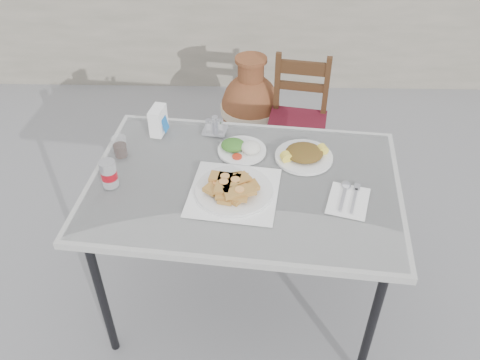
{
  "coord_description": "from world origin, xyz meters",
  "views": [
    {
      "loc": [
        -0.12,
        -1.66,
        2.26
      ],
      "look_at": [
        -0.16,
        0.1,
        0.8
      ],
      "focal_mm": 38.0,
      "sensor_mm": 36.0,
      "label": 1
    }
  ],
  "objects_px": {
    "soda_can": "(109,174)",
    "napkin_holder": "(158,121)",
    "salad_chopped_plate": "(304,154)",
    "cafe_table": "(244,191)",
    "condiment_caddy": "(215,127)",
    "salad_rice_plate": "(241,148)",
    "pide_plate": "(234,186)",
    "chair": "(297,121)",
    "terracotta_urn": "(250,109)",
    "cola_glass": "(120,148)"
  },
  "relations": [
    {
      "from": "salad_rice_plate",
      "to": "terracotta_urn",
      "type": "relative_size",
      "value": 0.31
    },
    {
      "from": "soda_can",
      "to": "cola_glass",
      "type": "bearing_deg",
      "value": 89.83
    },
    {
      "from": "napkin_holder",
      "to": "salad_chopped_plate",
      "type": "bearing_deg",
      "value": -4.03
    },
    {
      "from": "cola_glass",
      "to": "salad_chopped_plate",
      "type": "bearing_deg",
      "value": -0.15
    },
    {
      "from": "terracotta_urn",
      "to": "salad_rice_plate",
      "type": "bearing_deg",
      "value": -91.89
    },
    {
      "from": "salad_rice_plate",
      "to": "salad_chopped_plate",
      "type": "distance_m",
      "value": 0.29
    },
    {
      "from": "salad_chopped_plate",
      "to": "condiment_caddy",
      "type": "xyz_separation_m",
      "value": [
        -0.43,
        0.21,
        0.01
      ]
    },
    {
      "from": "cafe_table",
      "to": "pide_plate",
      "type": "distance_m",
      "value": 0.13
    },
    {
      "from": "pide_plate",
      "to": "terracotta_urn",
      "type": "height_order",
      "value": "pide_plate"
    },
    {
      "from": "condiment_caddy",
      "to": "salad_rice_plate",
      "type": "bearing_deg",
      "value": -49.89
    },
    {
      "from": "cafe_table",
      "to": "chair",
      "type": "relative_size",
      "value": 1.73
    },
    {
      "from": "chair",
      "to": "cola_glass",
      "type": "bearing_deg",
      "value": -124.62
    },
    {
      "from": "pide_plate",
      "to": "salad_rice_plate",
      "type": "xyz_separation_m",
      "value": [
        0.03,
        0.3,
        -0.01
      ]
    },
    {
      "from": "salad_rice_plate",
      "to": "cola_glass",
      "type": "height_order",
      "value": "cola_glass"
    },
    {
      "from": "salad_chopped_plate",
      "to": "condiment_caddy",
      "type": "bearing_deg",
      "value": 154.18
    },
    {
      "from": "napkin_holder",
      "to": "salad_rice_plate",
      "type": "bearing_deg",
      "value": -8.58
    },
    {
      "from": "salad_chopped_plate",
      "to": "cafe_table",
      "type": "bearing_deg",
      "value": -148.19
    },
    {
      "from": "pide_plate",
      "to": "condiment_caddy",
      "type": "bearing_deg",
      "value": 103.51
    },
    {
      "from": "soda_can",
      "to": "pide_plate",
      "type": "bearing_deg",
      "value": -3.86
    },
    {
      "from": "soda_can",
      "to": "chair",
      "type": "relative_size",
      "value": 0.15
    },
    {
      "from": "pide_plate",
      "to": "terracotta_urn",
      "type": "xyz_separation_m",
      "value": [
        0.06,
        1.47,
        -0.53
      ]
    },
    {
      "from": "chair",
      "to": "terracotta_urn",
      "type": "xyz_separation_m",
      "value": [
        -0.31,
        0.29,
        -0.09
      ]
    },
    {
      "from": "cola_glass",
      "to": "pide_plate",
      "type": "bearing_deg",
      "value": -25.21
    },
    {
      "from": "salad_rice_plate",
      "to": "soda_can",
      "type": "distance_m",
      "value": 0.62
    },
    {
      "from": "pide_plate",
      "to": "chair",
      "type": "bearing_deg",
      "value": 72.41
    },
    {
      "from": "pide_plate",
      "to": "salad_chopped_plate",
      "type": "bearing_deg",
      "value": 38.23
    },
    {
      "from": "napkin_holder",
      "to": "pide_plate",
      "type": "bearing_deg",
      "value": -37.63
    },
    {
      "from": "salad_rice_plate",
      "to": "condiment_caddy",
      "type": "distance_m",
      "value": 0.21
    },
    {
      "from": "chair",
      "to": "pide_plate",
      "type": "bearing_deg",
      "value": -97.88
    },
    {
      "from": "salad_rice_plate",
      "to": "cafe_table",
      "type": "bearing_deg",
      "value": -85.6
    },
    {
      "from": "soda_can",
      "to": "napkin_holder",
      "type": "xyz_separation_m",
      "value": [
        0.15,
        0.41,
        0.01
      ]
    },
    {
      "from": "chair",
      "to": "terracotta_urn",
      "type": "bearing_deg",
      "value": 146.77
    },
    {
      "from": "salad_rice_plate",
      "to": "soda_can",
      "type": "bearing_deg",
      "value": -155.19
    },
    {
      "from": "pide_plate",
      "to": "soda_can",
      "type": "distance_m",
      "value": 0.54
    },
    {
      "from": "salad_rice_plate",
      "to": "cola_glass",
      "type": "xyz_separation_m",
      "value": [
        -0.56,
        -0.04,
        0.02
      ]
    },
    {
      "from": "cafe_table",
      "to": "napkin_holder",
      "type": "height_order",
      "value": "napkin_holder"
    },
    {
      "from": "pide_plate",
      "to": "terracotta_urn",
      "type": "bearing_deg",
      "value": 87.49
    },
    {
      "from": "chair",
      "to": "terracotta_urn",
      "type": "relative_size",
      "value": 1.14
    },
    {
      "from": "salad_rice_plate",
      "to": "condiment_caddy",
      "type": "bearing_deg",
      "value": 130.11
    },
    {
      "from": "condiment_caddy",
      "to": "chair",
      "type": "height_order",
      "value": "condiment_caddy"
    },
    {
      "from": "soda_can",
      "to": "napkin_holder",
      "type": "distance_m",
      "value": 0.44
    },
    {
      "from": "cafe_table",
      "to": "salad_chopped_plate",
      "type": "height_order",
      "value": "salad_chopped_plate"
    },
    {
      "from": "condiment_caddy",
      "to": "pide_plate",
      "type": "bearing_deg",
      "value": -76.49
    },
    {
      "from": "salad_rice_plate",
      "to": "chair",
      "type": "bearing_deg",
      "value": 68.51
    },
    {
      "from": "salad_chopped_plate",
      "to": "soda_can",
      "type": "distance_m",
      "value": 0.88
    },
    {
      "from": "napkin_holder",
      "to": "soda_can",
      "type": "bearing_deg",
      "value": -98.57
    },
    {
      "from": "pide_plate",
      "to": "napkin_holder",
      "type": "xyz_separation_m",
      "value": [
        -0.38,
        0.45,
        0.03
      ]
    },
    {
      "from": "condiment_caddy",
      "to": "chair",
      "type": "xyz_separation_m",
      "value": [
        0.48,
        0.73,
        -0.43
      ]
    },
    {
      "from": "pide_plate",
      "to": "salad_chopped_plate",
      "type": "height_order",
      "value": "pide_plate"
    },
    {
      "from": "salad_rice_plate",
      "to": "salad_chopped_plate",
      "type": "relative_size",
      "value": 0.86
    }
  ]
}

